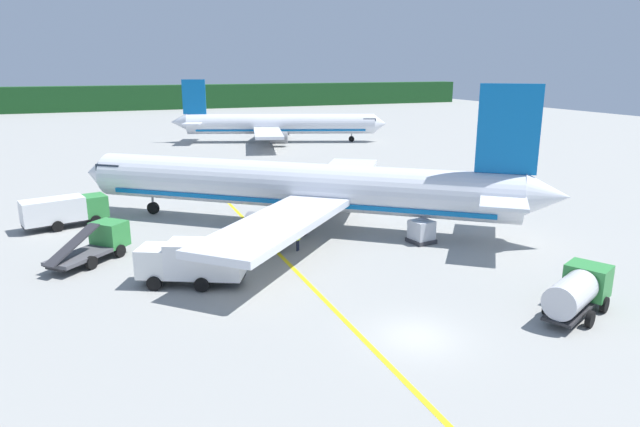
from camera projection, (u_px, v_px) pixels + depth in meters
name	position (u px, v px, depth m)	size (l,w,h in m)	color
ground	(220.00, 173.00, 71.45)	(240.00, 320.00, 0.20)	#999993
distant_treeline	(145.00, 98.00, 170.41)	(216.00, 6.00, 7.24)	#19471E
airliner_foreground	(301.00, 187.00, 46.64)	(34.86, 29.86, 11.90)	silver
airliner_mid_apron	(278.00, 124.00, 98.72)	(36.49, 30.60, 10.78)	silver
service_truck_fuel	(193.00, 261.00, 34.54)	(6.75, 4.76, 2.78)	white
service_truck_baggage	(99.00, 242.00, 39.40)	(5.74, 5.81, 2.61)	#338C3F
service_truck_catering	(65.00, 210.00, 46.98)	(6.95, 3.83, 2.53)	#338C3F
service_truck_pushback	(577.00, 291.00, 30.38)	(5.72, 4.19, 2.40)	#338C3F
cargo_container_near	(421.00, 231.00, 43.01)	(2.01, 2.01, 1.86)	#333338
crew_marshaller	(298.00, 238.00, 41.04)	(0.49, 0.47, 1.64)	#191E33
crew_loader_left	(249.00, 246.00, 39.35)	(0.59, 0.39, 1.63)	#191E33
apron_guide_line	(273.00, 248.00, 41.94)	(0.30, 60.00, 0.01)	yellow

